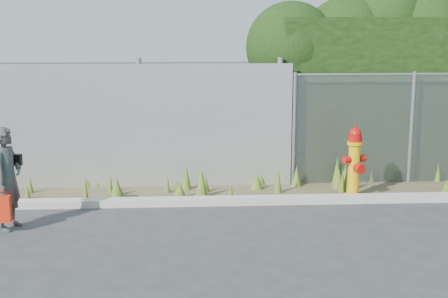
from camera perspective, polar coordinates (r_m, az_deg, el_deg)
ground at (r=8.48m, az=2.60°, el=-8.50°), size 80.00×80.00×0.00m
curb at (r=10.17m, az=1.56°, el=-4.73°), size 16.00×0.22×0.12m
weed_strip at (r=10.82m, az=-3.24°, el=-3.33°), size 16.00×1.33×0.53m
corrugated_fence at (r=11.34m, az=-15.52°, el=1.94°), size 8.50×0.21×2.30m
hedge at (r=13.06m, az=19.73°, el=6.93°), size 7.93×2.02×3.61m
fire_hydrant at (r=10.60m, az=11.82°, el=-1.31°), size 0.41×0.37×1.23m
woman at (r=9.32m, az=-19.16°, el=-2.55°), size 0.48×0.61×1.48m
black_shoulder_bag at (r=9.44m, az=-18.66°, el=-0.94°), size 0.22×0.09×0.17m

